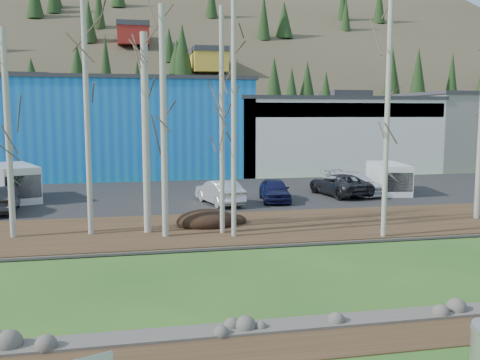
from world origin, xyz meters
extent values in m
cube|color=#382616|center=(0.00, 2.10, 0.01)|extent=(80.00, 1.80, 0.03)
cube|color=#382616|center=(0.00, 14.50, 0.07)|extent=(80.00, 7.00, 0.15)
cube|color=black|center=(0.00, 25.00, 0.07)|extent=(80.00, 14.00, 0.14)
cube|color=blue|center=(-6.00, 39.00, 4.00)|extent=(20.00, 12.00, 8.00)
cube|color=#333338|center=(-6.00, 39.00, 8.15)|extent=(20.40, 12.24, 0.30)
cube|color=silver|center=(12.00, 39.00, 3.25)|extent=(18.00, 12.00, 6.50)
cube|color=#333338|center=(12.00, 39.00, 6.65)|extent=(18.36, 12.24, 0.30)
cube|color=navy|center=(12.00, 33.10, 5.60)|extent=(17.64, 0.20, 1.20)
cube|color=slate|center=(28.00, 39.00, 3.50)|extent=(14.00, 12.00, 7.00)
cube|color=#333338|center=(28.00, 39.00, 7.15)|extent=(14.28, 12.24, 0.30)
ellipsoid|color=black|center=(-2.64, 14.98, 0.43)|extent=(2.83, 2.00, 0.55)
cylinder|color=beige|center=(-10.95, 14.36, 4.46)|extent=(0.25, 0.25, 8.63)
cylinder|color=beige|center=(-7.78, 14.27, 6.12)|extent=(0.23, 0.23, 11.94)
cylinder|color=beige|center=(-5.36, 14.12, 4.43)|extent=(0.32, 0.32, 8.57)
cylinder|color=beige|center=(-1.80, 12.63, 5.17)|extent=(0.20, 0.20, 10.04)
cylinder|color=beige|center=(-4.65, 13.18, 4.93)|extent=(0.26, 0.26, 9.55)
cylinder|color=beige|center=(-2.18, 13.34, 4.96)|extent=(0.21, 0.21, 9.62)
cylinder|color=beige|center=(4.40, 11.30, 5.15)|extent=(0.21, 0.21, 10.00)
imported|color=#222325|center=(-12.76, 20.50, 0.84)|extent=(1.78, 4.34, 1.40)
imported|color=#161844|center=(2.31, 21.07, 0.81)|extent=(2.12, 4.14, 1.35)
imported|color=silver|center=(-1.05, 20.75, 0.84)|extent=(2.40, 4.45, 1.39)
imported|color=#272729|center=(6.95, 22.42, 0.83)|extent=(3.01, 5.25, 1.38)
imported|color=silver|center=(8.08, 22.80, 0.85)|extent=(3.31, 5.23, 1.41)
cube|color=white|center=(10.55, 22.88, 1.10)|extent=(2.61, 4.67, 1.93)
cube|color=black|center=(10.23, 21.17, 1.10)|extent=(1.88, 1.22, 1.19)
cube|color=silver|center=(-12.88, 24.66, 1.21)|extent=(3.73, 5.28, 2.13)
cube|color=black|center=(-12.14, 22.88, 1.21)|extent=(2.17, 1.67, 1.32)
camera|label=1|loc=(-6.07, -9.20, 5.32)|focal=40.00mm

